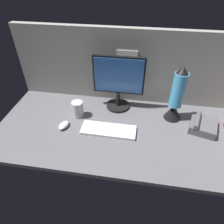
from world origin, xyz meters
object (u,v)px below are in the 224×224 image
(mouse, at_px, (64,125))
(lava_lamp, at_px, (176,98))
(keyboard, at_px, (109,130))
(mug_steel, at_px, (78,109))
(monitor, at_px, (119,81))
(desk_phone, at_px, (203,125))

(mouse, height_order, lava_lamp, lava_lamp)
(mouse, relative_size, lava_lamp, 0.24)
(keyboard, height_order, mug_steel, mug_steel)
(monitor, height_order, mug_steel, monitor)
(mug_steel, bearing_deg, keyboard, -27.36)
(monitor, height_order, lava_lamp, monitor)
(mouse, distance_m, mug_steel, 0.16)
(keyboard, bearing_deg, mug_steel, 153.13)
(mug_steel, relative_size, desk_phone, 0.54)
(monitor, height_order, desk_phone, monitor)
(mouse, bearing_deg, lava_lamp, 32.05)
(monitor, relative_size, keyboard, 1.12)
(monitor, distance_m, mouse, 0.50)
(monitor, distance_m, desk_phone, 0.66)
(monitor, distance_m, keyboard, 0.37)
(lava_lamp, height_order, desk_phone, lava_lamp)
(keyboard, xyz_separation_m, desk_phone, (0.63, 0.13, 0.02))
(desk_phone, bearing_deg, monitor, 164.49)
(keyboard, height_order, mouse, mouse)
(keyboard, relative_size, lava_lamp, 0.91)
(monitor, bearing_deg, desk_phone, -15.51)
(mouse, relative_size, desk_phone, 0.42)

